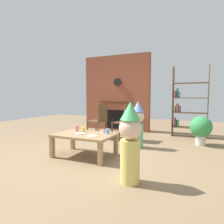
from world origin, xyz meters
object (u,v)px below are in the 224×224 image
Objects in this scene: paper_cup_near_left at (108,131)px; paper_plate_rear at (92,136)px; paper_cup_center at (77,128)px; child_with_cone_hat at (130,140)px; paper_plate_front at (80,133)px; dining_chair_left at (100,119)px; child_in_pink at (138,123)px; paper_cup_near_right at (83,129)px; coffee_table at (85,137)px; birthday_cake_slice at (103,131)px; dining_chair_middle at (125,120)px; bookshelf at (187,105)px; potted_plant_tall at (201,128)px.

paper_plate_rear is at bearing -114.82° from paper_cup_near_left.
paper_cup_center is (-0.67, 0.00, 0.01)m from paper_cup_near_left.
child_with_cone_hat is (1.41, -0.87, 0.08)m from paper_cup_center.
paper_cup_center reaches higher than paper_plate_rear.
paper_plate_front is 0.19× the size of dining_chair_left.
paper_cup_near_right is at bearing -10.60° from child_in_pink.
coffee_table is 11.43× the size of paper_cup_near_left.
coffee_table is 10.72× the size of birthday_cake_slice.
dining_chair_middle is (0.35, 1.36, 0.05)m from paper_cup_near_right.
paper_cup_center is at bearing 78.69° from dining_chair_middle.
paper_cup_center is at bearing 148.15° from coffee_table.
child_with_cone_hat is at bearing -28.64° from paper_plate_front.
paper_cup_near_right is (-1.71, -2.48, -0.41)m from bookshelf.
paper_cup_near_right is 1.41m from dining_chair_middle.
paper_plate_front is 0.33m from paper_plate_rear.
paper_plate_front is 0.17× the size of child_with_cone_hat.
bookshelf is 20.25× the size of paper_cup_near_left.
paper_plate_rear is at bearing -40.05° from paper_cup_near_right.
potted_plant_tall reaches higher than coffee_table.
birthday_cake_slice is at bearing 101.85° from dining_chair_middle.
potted_plant_tall is at bearing 46.05° from paper_cup_near_left.
paper_cup_center is at bearing 135.37° from paper_plate_front.
child_with_cone_hat is at bearing -34.30° from paper_cup_near_right.
dining_chair_left and dining_chair_middle have the same top height.
child_in_pink is 1.31m from dining_chair_left.
paper_plate_rear is (0.53, -0.32, -0.05)m from paper_cup_center.
coffee_table is 1.22m from child_in_pink.
birthday_cake_slice reaches higher than coffee_table.
paper_cup_near_right is 1.38m from dining_chair_left.
paper_cup_near_right is at bearing -2.85° from child_with_cone_hat.
paper_plate_front is 1.37m from child_with_cone_hat.
child_in_pink is (0.84, 0.81, 0.06)m from paper_cup_near_right.
child_with_cone_hat reaches higher than paper_cup_near_right.
potted_plant_tall reaches higher than paper_cup_near_left.
coffee_table is 1.03× the size of child_with_cone_hat.
birthday_cake_slice is at bearing 37.59° from coffee_table.
potted_plant_tall is at bearing -67.20° from bookshelf.
bookshelf reaches higher than paper_cup_center.
paper_cup_near_left reaches higher than paper_plate_rear.
birthday_cake_slice is at bearing 129.93° from dining_chair_left.
dining_chair_left is at bearing 105.36° from paper_plate_front.
paper_cup_near_right is 0.22m from paper_plate_front.
paper_cup_center is at bearing 177.60° from paper_cup_near_right.
bookshelf is at bearing 59.38° from coffee_table.
paper_cup_near_right is 0.09× the size of child_in_pink.
dining_chair_left reaches higher than potted_plant_tall.
coffee_table is at bearing -0.00° from child_with_cone_hat.
paper_cup_near_left is at bearing 106.18° from dining_chair_middle.
dining_chair_middle is at bearing 75.79° from paper_cup_near_right.
child_with_cone_hat is 1.58× the size of potted_plant_tall.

